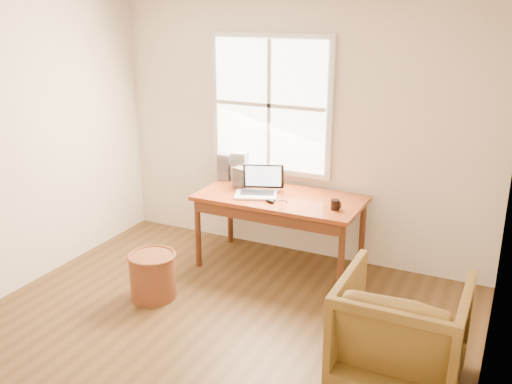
% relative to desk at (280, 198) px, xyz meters
% --- Properties ---
extents(room_shell, '(4.04, 4.54, 2.64)m').
position_rel_desk_xyz_m(room_shell, '(-0.02, -1.64, 0.59)').
color(room_shell, '#553A1D').
rests_on(room_shell, ground).
extents(desk, '(1.60, 0.80, 0.04)m').
position_rel_desk_xyz_m(desk, '(0.00, 0.00, 0.00)').
color(desk, brown).
rests_on(desk, room_shell).
extents(armchair, '(0.84, 0.87, 0.79)m').
position_rel_desk_xyz_m(armchair, '(1.47, -1.29, -0.34)').
color(armchair, brown).
rests_on(armchair, room_shell).
extents(wicker_stool, '(0.42, 0.42, 0.41)m').
position_rel_desk_xyz_m(wicker_stool, '(-0.78, -1.07, -0.53)').
color(wicker_stool, brown).
rests_on(wicker_stool, room_shell).
extents(laptop, '(0.53, 0.54, 0.30)m').
position_rel_desk_xyz_m(laptop, '(-0.22, -0.10, 0.17)').
color(laptop, silver).
rests_on(laptop, desk).
extents(mouse, '(0.11, 0.09, 0.03)m').
position_rel_desk_xyz_m(mouse, '(-0.01, -0.21, 0.04)').
color(mouse, black).
rests_on(mouse, desk).
extents(coffee_mug, '(0.10, 0.10, 0.09)m').
position_rel_desk_xyz_m(coffee_mug, '(0.59, -0.13, 0.07)').
color(coffee_mug, black).
rests_on(coffee_mug, desk).
extents(cd_stack_a, '(0.17, 0.16, 0.31)m').
position_rel_desk_xyz_m(cd_stack_a, '(-0.58, 0.27, 0.17)').
color(cd_stack_a, '#B5BAC1').
rests_on(cd_stack_a, desk).
extents(cd_stack_b, '(0.16, 0.15, 0.21)m').
position_rel_desk_xyz_m(cd_stack_b, '(-0.46, 0.08, 0.12)').
color(cd_stack_b, '#26262B').
rests_on(cd_stack_b, desk).
extents(cd_stack_c, '(0.14, 0.13, 0.28)m').
position_rel_desk_xyz_m(cd_stack_c, '(-0.75, 0.25, 0.16)').
color(cd_stack_c, '#91939D').
rests_on(cd_stack_c, desk).
extents(cd_stack_d, '(0.17, 0.16, 0.17)m').
position_rel_desk_xyz_m(cd_stack_d, '(-0.31, 0.23, 0.11)').
color(cd_stack_d, silver).
rests_on(cd_stack_d, desk).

